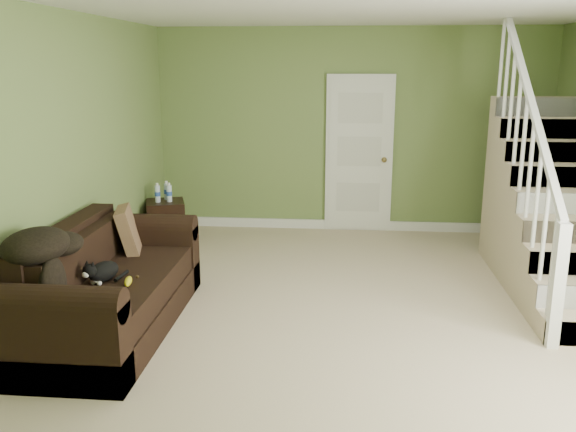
% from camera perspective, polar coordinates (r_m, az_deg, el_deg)
% --- Properties ---
extents(floor, '(5.00, 5.50, 0.01)m').
position_cam_1_polar(floor, '(5.58, 5.91, -8.61)').
color(floor, '#C8AE90').
rests_on(floor, ground).
extents(ceiling, '(5.00, 5.50, 0.01)m').
position_cam_1_polar(ceiling, '(5.17, 6.67, 19.02)').
color(ceiling, white).
rests_on(ceiling, wall_back).
extents(wall_back, '(5.00, 0.04, 2.60)m').
position_cam_1_polar(wall_back, '(7.95, 5.99, 7.90)').
color(wall_back, olive).
rests_on(wall_back, floor).
extents(wall_front, '(5.00, 0.04, 2.60)m').
position_cam_1_polar(wall_front, '(2.55, 7.11, -5.45)').
color(wall_front, olive).
rests_on(wall_front, floor).
extents(wall_left, '(0.04, 5.50, 2.60)m').
position_cam_1_polar(wall_left, '(5.75, -19.59, 4.80)').
color(wall_left, olive).
rests_on(wall_left, floor).
extents(baseboard_back, '(5.00, 0.04, 0.12)m').
position_cam_1_polar(baseboard_back, '(8.15, 5.77, -0.83)').
color(baseboard_back, white).
rests_on(baseboard_back, floor).
extents(baseboard_left, '(0.04, 5.50, 0.12)m').
position_cam_1_polar(baseboard_left, '(6.05, -18.36, -6.86)').
color(baseboard_left, white).
rests_on(baseboard_left, floor).
extents(door, '(0.86, 0.12, 2.02)m').
position_cam_1_polar(door, '(7.94, 6.67, 5.74)').
color(door, white).
rests_on(door, floor).
extents(staircase, '(1.00, 2.51, 2.82)m').
position_cam_1_polar(staircase, '(6.64, 23.46, -0.21)').
color(staircase, '#C8AE90').
rests_on(staircase, floor).
extents(sofa, '(0.95, 2.19, 0.87)m').
position_cam_1_polar(sofa, '(5.26, -16.64, -6.72)').
color(sofa, black).
rests_on(sofa, floor).
extents(side_table, '(0.56, 0.56, 0.76)m').
position_cam_1_polar(side_table, '(7.56, -11.35, -0.51)').
color(side_table, black).
rests_on(side_table, floor).
extents(cat, '(0.26, 0.45, 0.21)m').
position_cam_1_polar(cat, '(5.03, -16.96, -5.04)').
color(cat, black).
rests_on(cat, sofa).
extents(banana, '(0.10, 0.20, 0.06)m').
position_cam_1_polar(banana, '(4.94, -14.72, -5.93)').
color(banana, yellow).
rests_on(banana, sofa).
extents(throw_pillow, '(0.31, 0.47, 0.44)m').
position_cam_1_polar(throw_pillow, '(5.78, -14.70, -1.31)').
color(throw_pillow, '#462B1C').
rests_on(throw_pillow, sofa).
extents(throw_blanket, '(0.60, 0.69, 0.24)m').
position_cam_1_polar(throw_blanket, '(4.67, -22.52, -2.56)').
color(throw_blanket, black).
rests_on(throw_blanket, sofa).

